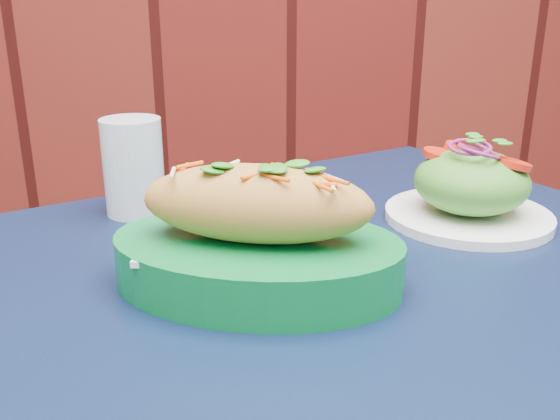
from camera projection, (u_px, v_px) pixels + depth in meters
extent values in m
cube|color=black|center=(384.00, 284.00, 0.65)|extent=(1.05, 1.05, 0.03)
cylinder|color=black|center=(393.00, 354.00, 1.21)|extent=(0.04, 0.04, 0.72)
cube|color=white|center=(257.00, 243.00, 0.60)|extent=(0.24, 0.17, 0.01)
ellipsoid|color=gold|center=(257.00, 203.00, 0.59)|extent=(0.24, 0.16, 0.07)
cylinder|color=white|center=(468.00, 216.00, 0.79)|extent=(0.21, 0.21, 0.01)
ellipsoid|color=#4C992D|center=(471.00, 182.00, 0.78)|extent=(0.14, 0.14, 0.08)
cylinder|color=red|center=(515.00, 160.00, 0.74)|extent=(0.04, 0.04, 0.01)
cylinder|color=red|center=(440.00, 151.00, 0.79)|extent=(0.04, 0.04, 0.01)
cylinder|color=red|center=(460.00, 147.00, 0.80)|extent=(0.04, 0.04, 0.01)
torus|color=#922068|center=(475.00, 147.00, 0.76)|extent=(0.05, 0.05, 0.00)
torus|color=#922068|center=(475.00, 144.00, 0.76)|extent=(0.05, 0.05, 0.00)
torus|color=#922068|center=(476.00, 141.00, 0.76)|extent=(0.05, 0.05, 0.00)
cylinder|color=silver|center=(133.00, 167.00, 0.80)|extent=(0.08, 0.08, 0.12)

